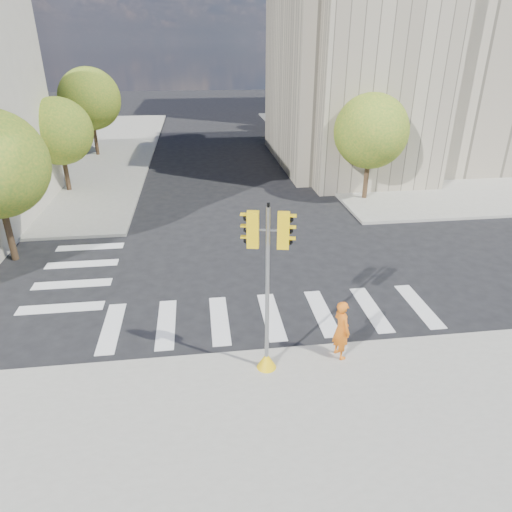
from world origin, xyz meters
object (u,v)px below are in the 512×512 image
(traffic_signal, at_px, (267,304))
(lamp_near, at_px, (357,112))
(lamp_far, at_px, (307,91))
(photographer, at_px, (341,329))

(traffic_signal, bearing_deg, lamp_near, 77.15)
(lamp_far, xyz_separation_m, traffic_signal, (-8.71, -32.86, -2.31))
(lamp_near, relative_size, lamp_far, 1.00)
(lamp_far, relative_size, traffic_signal, 1.63)
(lamp_near, relative_size, photographer, 4.37)
(lamp_far, xyz_separation_m, photographer, (-6.47, -32.60, -3.50))
(lamp_near, height_order, lamp_far, same)
(lamp_far, height_order, photographer, lamp_far)
(lamp_far, bearing_deg, traffic_signal, -104.84)
(lamp_near, height_order, traffic_signal, lamp_near)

